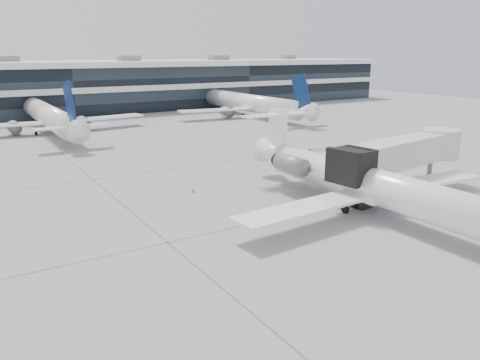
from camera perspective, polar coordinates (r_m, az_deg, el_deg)
ground at (r=38.50m, az=5.05°, el=-4.58°), size 220.00×220.00×0.00m
terminal at (r=113.34m, az=-20.82°, el=10.23°), size 170.00×22.00×10.00m
bg_jet_center at (r=86.06m, az=-22.14°, el=5.43°), size 32.00×40.00×9.60m
bg_jet_right at (r=100.55m, az=1.02°, el=7.82°), size 32.00×40.00×9.60m
regional_jet at (r=39.94m, az=15.77°, el=-0.51°), size 26.15×32.49×7.53m
jet_bridge at (r=46.40m, az=19.56°, el=3.23°), size 17.36×5.56×5.57m
traffic_cone at (r=45.15m, az=-5.71°, el=-1.27°), size 0.43×0.43×0.52m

